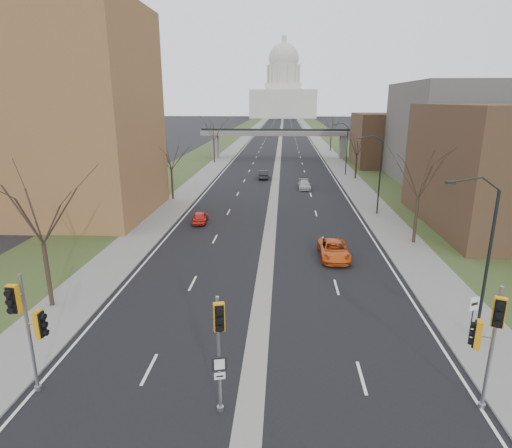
# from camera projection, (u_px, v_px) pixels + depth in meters

# --- Properties ---
(ground) EXTENTS (700.00, 700.00, 0.00)m
(ground) POSITION_uv_depth(u_px,v_px,m) (251.00, 403.00, 18.14)
(ground) COLOR black
(ground) RESTS_ON ground
(road_surface) EXTENTS (20.00, 600.00, 0.01)m
(road_surface) POSITION_uv_depth(u_px,v_px,m) (281.00, 134.00, 161.94)
(road_surface) COLOR black
(road_surface) RESTS_ON ground
(median_strip) EXTENTS (1.20, 600.00, 0.02)m
(median_strip) POSITION_uv_depth(u_px,v_px,m) (281.00, 134.00, 161.95)
(median_strip) COLOR gray
(median_strip) RESTS_ON ground
(sidewalk_right) EXTENTS (4.00, 600.00, 0.12)m
(sidewalk_right) POSITION_uv_depth(u_px,v_px,m) (313.00, 134.00, 161.19)
(sidewalk_right) COLOR gray
(sidewalk_right) RESTS_ON ground
(sidewalk_left) EXTENTS (4.00, 600.00, 0.12)m
(sidewalk_left) POSITION_uv_depth(u_px,v_px,m) (249.00, 134.00, 162.67)
(sidewalk_left) COLOR gray
(sidewalk_left) RESTS_ON ground
(grass_verge_right) EXTENTS (8.00, 600.00, 0.10)m
(grass_verge_right) POSITION_uv_depth(u_px,v_px,m) (329.00, 135.00, 160.82)
(grass_verge_right) COLOR #2E3E1C
(grass_verge_right) RESTS_ON ground
(grass_verge_left) EXTENTS (8.00, 600.00, 0.10)m
(grass_verge_left) POSITION_uv_depth(u_px,v_px,m) (234.00, 134.00, 163.05)
(grass_verge_left) COLOR #2E3E1C
(grass_verge_left) RESTS_ON ground
(apartment_building) EXTENTS (25.00, 16.00, 22.00)m
(apartment_building) POSITION_uv_depth(u_px,v_px,m) (28.00, 114.00, 45.46)
(apartment_building) COLOR #9A633D
(apartment_building) RESTS_ON ground
(commercial_block_mid) EXTENTS (18.00, 22.00, 15.00)m
(commercial_block_mid) POSITION_uv_depth(u_px,v_px,m) (462.00, 134.00, 64.18)
(commercial_block_mid) COLOR #5C5954
(commercial_block_mid) RESTS_ON ground
(commercial_block_far) EXTENTS (14.00, 14.00, 10.00)m
(commercial_block_far) POSITION_uv_depth(u_px,v_px,m) (392.00, 140.00, 82.50)
(commercial_block_far) COLOR brown
(commercial_block_far) RESTS_ON ground
(pedestrian_bridge) EXTENTS (34.00, 3.00, 6.45)m
(pedestrian_bridge) POSITION_uv_depth(u_px,v_px,m) (278.00, 136.00, 93.49)
(pedestrian_bridge) COLOR slate
(pedestrian_bridge) RESTS_ON ground
(capitol) EXTENTS (48.00, 42.00, 55.75)m
(capitol) POSITION_uv_depth(u_px,v_px,m) (283.00, 92.00, 319.76)
(capitol) COLOR silver
(capitol) RESTS_ON ground
(streetlight_near) EXTENTS (2.61, 0.20, 8.70)m
(streetlight_near) POSITION_uv_depth(u_px,v_px,m) (479.00, 213.00, 21.29)
(streetlight_near) COLOR black
(streetlight_near) RESTS_ON sidewalk_right
(streetlight_mid) EXTENTS (2.61, 0.20, 8.70)m
(streetlight_mid) POSITION_uv_depth(u_px,v_px,m) (374.00, 152.00, 46.21)
(streetlight_mid) COLOR black
(streetlight_mid) RESTS_ON sidewalk_right
(streetlight_far) EXTENTS (2.61, 0.20, 8.70)m
(streetlight_far) POSITION_uv_depth(u_px,v_px,m) (343.00, 134.00, 71.14)
(streetlight_far) COLOR black
(streetlight_far) RESTS_ON sidewalk_right
(tree_left_a) EXTENTS (7.20, 7.20, 9.40)m
(tree_left_a) POSITION_uv_depth(u_px,v_px,m) (37.00, 203.00, 24.78)
(tree_left_a) COLOR #382B21
(tree_left_a) RESTS_ON sidewalk_left
(tree_left_b) EXTENTS (6.75, 6.75, 8.81)m
(tree_left_b) POSITION_uv_depth(u_px,v_px,m) (170.00, 151.00, 53.65)
(tree_left_b) COLOR #382B21
(tree_left_b) RESTS_ON sidewalk_left
(tree_left_c) EXTENTS (7.65, 7.65, 9.99)m
(tree_left_c) POSITION_uv_depth(u_px,v_px,m) (213.00, 128.00, 86.02)
(tree_left_c) COLOR #382B21
(tree_left_c) RESTS_ON sidewalk_left
(tree_right_a) EXTENTS (7.20, 7.20, 9.40)m
(tree_right_a) POSITION_uv_depth(u_px,v_px,m) (421.00, 170.00, 36.59)
(tree_right_a) COLOR #382B21
(tree_right_a) RESTS_ON sidewalk_right
(tree_right_b) EXTENTS (6.30, 6.30, 8.22)m
(tree_right_b) POSITION_uv_depth(u_px,v_px,m) (357.00, 143.00, 68.45)
(tree_right_b) COLOR #382B21
(tree_right_b) RESTS_ON sidewalk_right
(tree_right_c) EXTENTS (7.65, 7.65, 9.99)m
(tree_right_c) POSITION_uv_depth(u_px,v_px,m) (332.00, 123.00, 106.46)
(tree_right_c) COLOR #382B21
(tree_right_c) RESTS_ON sidewalk_right
(signal_pole_left) EXTENTS (1.04, 0.96, 5.53)m
(signal_pole_left) POSITION_uv_depth(u_px,v_px,m) (28.00, 319.00, 17.72)
(signal_pole_left) COLOR gray
(signal_pole_left) RESTS_ON ground
(signal_pole_median) EXTENTS (0.67, 0.86, 5.16)m
(signal_pole_median) POSITION_uv_depth(u_px,v_px,m) (219.00, 337.00, 16.42)
(signal_pole_median) COLOR gray
(signal_pole_median) RESTS_ON ground
(signal_pole_right) EXTENTS (0.92, 1.28, 5.51)m
(signal_pole_right) POSITION_uv_depth(u_px,v_px,m) (489.00, 332.00, 16.76)
(signal_pole_right) COLOR gray
(signal_pole_right) RESTS_ON ground
(speed_limit_sign) EXTENTS (0.53, 0.26, 2.65)m
(speed_limit_sign) POSITION_uv_depth(u_px,v_px,m) (473.00, 312.00, 21.87)
(speed_limit_sign) COLOR black
(speed_limit_sign) RESTS_ON sidewalk_right
(car_left_near) EXTENTS (1.68, 3.71, 1.24)m
(car_left_near) POSITION_uv_depth(u_px,v_px,m) (200.00, 217.00, 44.74)
(car_left_near) COLOR red
(car_left_near) RESTS_ON ground
(car_left_far) EXTENTS (1.55, 4.29, 1.40)m
(car_left_far) POSITION_uv_depth(u_px,v_px,m) (264.00, 174.00, 70.10)
(car_left_far) COLOR black
(car_left_far) RESTS_ON ground
(car_right_near) EXTENTS (2.43, 5.08, 1.40)m
(car_right_near) POSITION_uv_depth(u_px,v_px,m) (334.00, 250.00, 34.63)
(car_right_near) COLOR #D05216
(car_right_near) RESTS_ON ground
(car_right_mid) EXTENTS (1.81, 4.25, 1.22)m
(car_right_mid) POSITION_uv_depth(u_px,v_px,m) (304.00, 185.00, 61.94)
(car_right_mid) COLOR #A8A6AE
(car_right_mid) RESTS_ON ground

